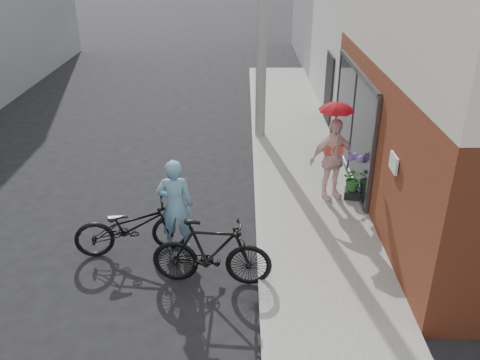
{
  "coord_description": "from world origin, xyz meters",
  "views": [
    {
      "loc": [
        0.62,
        -7.62,
        5.3
      ],
      "look_at": [
        0.56,
        1.0,
        1.1
      ],
      "focal_mm": 38.0,
      "sensor_mm": 36.0,
      "label": 1
    }
  ],
  "objects_px": {
    "bike_left": "(133,226)",
    "kimono_woman": "(332,159)",
    "utility_pole": "(262,11)",
    "planter": "(352,193)",
    "bike_right": "(212,252)",
    "officer": "(175,206)"
  },
  "relations": [
    {
      "from": "utility_pole",
      "to": "planter",
      "type": "distance_m",
      "value": 5.39
    },
    {
      "from": "bike_left",
      "to": "planter",
      "type": "relative_size",
      "value": 6.06
    },
    {
      "from": "bike_left",
      "to": "kimono_woman",
      "type": "relative_size",
      "value": 1.16
    },
    {
      "from": "utility_pole",
      "to": "officer",
      "type": "bearing_deg",
      "value": -106.77
    },
    {
      "from": "bike_right",
      "to": "planter",
      "type": "height_order",
      "value": "bike_right"
    },
    {
      "from": "bike_left",
      "to": "planter",
      "type": "xyz_separation_m",
      "value": [
        4.37,
        1.95,
        -0.33
      ]
    },
    {
      "from": "utility_pole",
      "to": "planter",
      "type": "xyz_separation_m",
      "value": [
        1.9,
        -3.82,
        -3.29
      ]
    },
    {
      "from": "officer",
      "to": "kimono_woman",
      "type": "bearing_deg",
      "value": -152.17
    },
    {
      "from": "utility_pole",
      "to": "kimono_woman",
      "type": "bearing_deg",
      "value": -69.81
    },
    {
      "from": "utility_pole",
      "to": "bike_left",
      "type": "xyz_separation_m",
      "value": [
        -2.47,
        -5.77,
        -2.96
      ]
    },
    {
      "from": "bike_right",
      "to": "officer",
      "type": "bearing_deg",
      "value": 38.85
    },
    {
      "from": "officer",
      "to": "kimono_woman",
      "type": "relative_size",
      "value": 1.0
    },
    {
      "from": "officer",
      "to": "bike_left",
      "type": "relative_size",
      "value": 0.86
    },
    {
      "from": "utility_pole",
      "to": "bike_left",
      "type": "relative_size",
      "value": 3.37
    },
    {
      "from": "bike_left",
      "to": "bike_right",
      "type": "bearing_deg",
      "value": -133.28
    },
    {
      "from": "bike_left",
      "to": "kimono_woman",
      "type": "xyz_separation_m",
      "value": [
        3.87,
        1.96,
        0.47
      ]
    },
    {
      "from": "bike_right",
      "to": "kimono_woman",
      "type": "relative_size",
      "value": 1.11
    },
    {
      "from": "officer",
      "to": "bike_left",
      "type": "distance_m",
      "value": 0.86
    },
    {
      "from": "bike_left",
      "to": "kimono_woman",
      "type": "height_order",
      "value": "kimono_woman"
    },
    {
      "from": "bike_left",
      "to": "bike_right",
      "type": "xyz_separation_m",
      "value": [
        1.48,
        -0.91,
        0.05
      ]
    },
    {
      "from": "utility_pole",
      "to": "officer",
      "type": "distance_m",
      "value": 6.43
    },
    {
      "from": "kimono_woman",
      "to": "planter",
      "type": "height_order",
      "value": "kimono_woman"
    }
  ]
}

